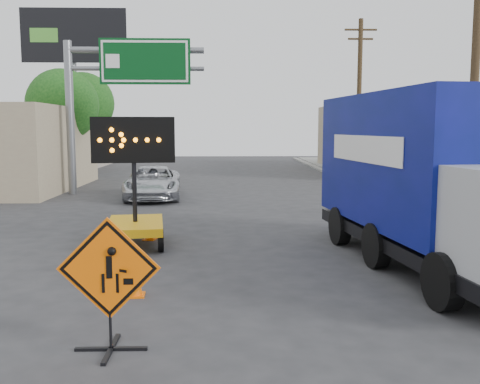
{
  "coord_description": "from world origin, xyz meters",
  "views": [
    {
      "loc": [
        0.37,
        -6.3,
        3.01
      ],
      "look_at": [
        0.68,
        3.91,
        1.77
      ],
      "focal_mm": 40.0,
      "sensor_mm": 36.0,
      "label": 1
    }
  ],
  "objects_px": {
    "arrow_board": "(135,218)",
    "pickup_truck": "(153,182)",
    "box_truck": "(429,189)",
    "construction_sign": "(109,281)"
  },
  "relations": [
    {
      "from": "arrow_board",
      "to": "pickup_truck",
      "type": "xyz_separation_m",
      "value": [
        -0.75,
        9.2,
        -0.04
      ]
    },
    {
      "from": "pickup_truck",
      "to": "box_truck",
      "type": "xyz_separation_m",
      "value": [
        7.42,
        -11.46,
        1.02
      ]
    },
    {
      "from": "construction_sign",
      "to": "pickup_truck",
      "type": "relative_size",
      "value": 0.37
    },
    {
      "from": "construction_sign",
      "to": "pickup_truck",
      "type": "xyz_separation_m",
      "value": [
        -1.48,
        15.73,
        -0.29
      ]
    },
    {
      "from": "construction_sign",
      "to": "box_truck",
      "type": "bearing_deg",
      "value": 35.92
    },
    {
      "from": "pickup_truck",
      "to": "construction_sign",
      "type": "bearing_deg",
      "value": -89.03
    },
    {
      "from": "box_truck",
      "to": "arrow_board",
      "type": "bearing_deg",
      "value": 154.35
    },
    {
      "from": "box_truck",
      "to": "pickup_truck",
      "type": "bearing_deg",
      "value": 116.01
    },
    {
      "from": "construction_sign",
      "to": "pickup_truck",
      "type": "bearing_deg",
      "value": 95.57
    },
    {
      "from": "pickup_truck",
      "to": "box_truck",
      "type": "distance_m",
      "value": 13.69
    }
  ]
}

